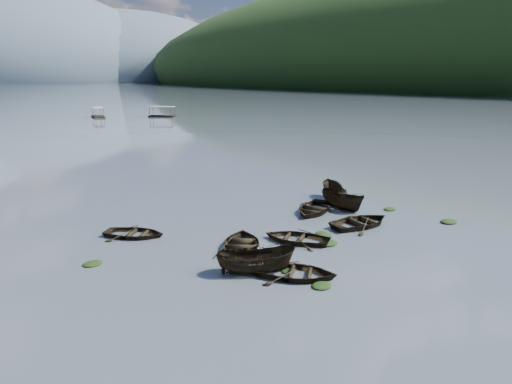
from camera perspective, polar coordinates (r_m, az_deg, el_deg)
ground_plane at (r=25.99m, az=16.19°, el=-9.57°), size 2400.00×2400.00×0.00m
right_hill_far at (r=533.49m, az=28.05°, el=11.57°), size 520.00×1200.00×190.00m
haze_mtn_c at (r=927.88m, az=-27.31°, el=12.13°), size 520.00×520.00×260.00m
haze_mtn_d at (r=975.05m, az=-16.62°, el=13.13°), size 520.00×520.00×220.00m
rowboat_0 at (r=24.48m, az=5.01°, el=-10.55°), size 5.13×5.28×0.89m
rowboat_1 at (r=28.14m, az=-1.76°, el=-7.10°), size 5.60×5.88×0.99m
rowboat_2 at (r=24.92m, az=0.00°, el=-10.03°), size 4.50×3.52×1.65m
rowboat_3 at (r=29.48m, az=5.08°, el=-6.14°), size 4.80×5.19×0.88m
rowboat_4 at (r=33.09m, az=12.99°, el=-4.15°), size 5.09×3.87×0.99m
rowboat_5 at (r=37.10m, az=10.72°, el=-2.02°), size 1.66×4.32×1.66m
rowboat_6 at (r=31.24m, az=-14.94°, el=-5.39°), size 4.87×4.92×0.84m
rowboat_7 at (r=35.74m, az=7.21°, el=-2.51°), size 5.79×5.25×0.98m
rowboat_8 at (r=39.19m, az=9.65°, el=-1.09°), size 3.72×4.56×1.68m
weed_clump_0 at (r=23.60m, az=8.21°, el=-11.64°), size 1.09×0.89×0.24m
weed_clump_1 at (r=25.09m, az=4.10°, el=-9.89°), size 0.86×0.69×0.19m
weed_clump_2 at (r=29.19m, az=9.01°, el=-6.47°), size 1.30×1.04×0.28m
weed_clump_3 at (r=31.01m, az=8.18°, el=-5.18°), size 0.89×0.75×0.20m
weed_clump_4 at (r=35.78m, az=22.94°, el=-3.54°), size 1.32×1.05×0.27m
weed_clump_5 at (r=27.47m, az=-19.75°, el=-8.53°), size 1.09×0.88×0.23m
weed_clump_6 at (r=30.46m, az=8.62°, el=-5.56°), size 1.04×0.87×0.22m
weed_clump_7 at (r=37.58m, az=16.38°, el=-2.15°), size 1.07×0.85×0.23m
pontoon_centre at (r=124.60m, az=-19.11°, el=8.80°), size 3.70×6.68×2.42m
pontoon_right at (r=121.73m, az=-11.62°, el=9.18°), size 6.73×6.81×2.59m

